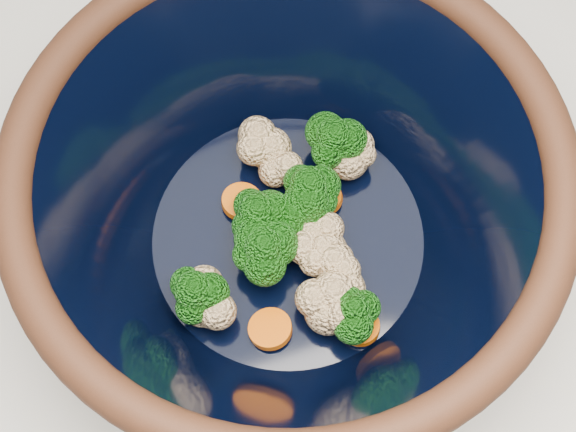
# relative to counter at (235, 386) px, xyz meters

# --- Properties ---
(counter) EXTENTS (1.20, 1.20, 0.90)m
(counter) POSITION_rel_counter_xyz_m (0.00, 0.00, 0.00)
(counter) COLOR silver
(counter) RESTS_ON ground
(mixing_bowl) EXTENTS (0.43, 0.43, 0.16)m
(mixing_bowl) POSITION_rel_counter_xyz_m (0.07, -0.01, 0.54)
(mixing_bowl) COLOR black
(mixing_bowl) RESTS_ON counter
(vegetable_pile) EXTENTS (0.17, 0.18, 0.05)m
(vegetable_pile) POSITION_rel_counter_xyz_m (0.07, -0.02, 0.51)
(vegetable_pile) COLOR #608442
(vegetable_pile) RESTS_ON mixing_bowl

